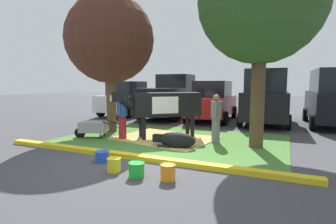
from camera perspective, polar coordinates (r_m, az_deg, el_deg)
The scene contains 20 objects.
ground_plane at distance 6.84m, azimuth -6.00°, elevation -9.90°, with size 80.00×80.00×0.00m, color #424247.
grass_island at distance 8.98m, azimuth 0.81°, elevation -5.92°, with size 7.30×4.73×0.02m, color #477A33.
curb_yellow at distance 6.80m, azimuth -7.75°, elevation -9.49°, with size 8.50×0.24×0.12m, color yellow.
hay_bedding at distance 9.09m, azimuth -0.78°, elevation -5.68°, with size 3.20×2.40×0.04m, color tan.
shade_tree_left at distance 10.60m, azimuth -12.42°, elevation 15.04°, with size 3.34×3.34×5.24m.
shade_tree_right at distance 8.42m, azimuth 19.43°, elevation 21.66°, with size 3.55×3.55×5.99m.
cow_holstein at distance 9.08m, azimuth -0.93°, elevation 1.55°, with size 2.61×2.34×1.62m.
calf_lying at distance 7.78m, azimuth 1.72°, elevation -6.09°, with size 1.32×0.57×0.48m.
person_handler at distance 8.98m, azimuth -9.85°, elevation -0.56°, with size 0.34×0.52×1.59m.
person_visitor_near at distance 8.54m, azimuth 10.31°, elevation -1.09°, with size 0.34×0.52×1.55m.
wheelbarrow at distance 9.54m, azimuth -15.85°, elevation -3.14°, with size 1.60×0.97×0.63m.
bucket_blue at distance 6.66m, azimuth -14.03°, elevation -9.24°, with size 0.34×0.34×0.27m.
bucket_yellow at distance 5.89m, azimuth -11.57°, elevation -11.03°, with size 0.31×0.31×0.31m.
bucket_green at distance 5.51m, azimuth -6.81°, elevation -12.18°, with size 0.34×0.34×0.30m.
bucket_orange at distance 5.28m, azimuth -0.01°, elevation -12.82°, with size 0.32×0.32×0.32m.
hatchback_white at distance 16.24m, azimuth -8.77°, elevation 2.88°, with size 2.14×4.46×2.02m.
pickup_truck_black at distance 14.98m, azimuth 0.57°, elevation 3.18°, with size 2.36×5.46×2.42m.
sedan_red at distance 13.80m, azimuth 9.59°, elevation 2.30°, with size 2.14×4.46×2.02m.
suv_dark_grey at distance 13.22m, azimuth 20.32°, elevation 3.08°, with size 2.24×4.66×2.52m.
suv_black at distance 13.76m, azimuth 32.20°, elevation 2.63°, with size 2.24×4.66×2.52m.
Camera 1 is at (3.32, -5.67, 1.88)m, focal length 28.26 mm.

